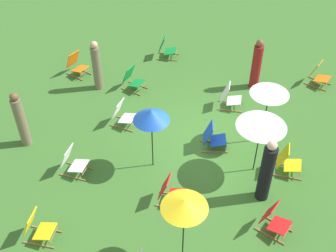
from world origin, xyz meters
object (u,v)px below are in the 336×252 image
(umbrella_2, at_px, (184,204))
(person_2, at_px, (21,120))
(deckchair_13, at_px, (77,65))
(person_0, at_px, (256,65))
(deckchair_2, at_px, (133,79))
(deckchair_6, at_px, (274,220))
(deckchair_5, at_px, (318,75))
(deckchair_10, at_px, (38,227))
(deckchair_4, at_px, (213,137))
(umbrella_1, at_px, (151,115))
(deckchair_8, at_px, (170,192))
(deckchair_9, at_px, (287,162))
(deckchair_7, at_px, (123,114))
(deckchair_14, at_px, (229,97))
(person_3, at_px, (97,66))
(person_1, at_px, (266,172))
(umbrella_0, at_px, (270,90))
(deckchair_3, at_px, (73,162))
(deckchair_0, at_px, (166,48))

(umbrella_2, relative_size, person_2, 1.08)
(deckchair_13, relative_size, person_0, 0.49)
(deckchair_2, bearing_deg, deckchair_6, -117.10)
(deckchair_5, distance_m, deckchair_10, 10.04)
(deckchair_4, height_order, umbrella_1, umbrella_1)
(deckchair_8, relative_size, deckchair_9, 1.00)
(deckchair_7, relative_size, deckchair_13, 0.97)
(deckchair_7, distance_m, umbrella_2, 5.01)
(deckchair_2, height_order, deckchair_8, same)
(deckchair_14, bearing_deg, person_2, 116.00)
(umbrella_1, relative_size, person_3, 1.09)
(person_2, distance_m, person_3, 3.22)
(deckchair_7, distance_m, person_1, 4.68)
(deckchair_6, relative_size, umbrella_0, 0.45)
(person_2, bearing_deg, deckchair_3, -88.78)
(deckchair_3, relative_size, deckchair_4, 0.96)
(deckchair_3, height_order, deckchair_13, same)
(deckchair_4, distance_m, person_0, 3.39)
(umbrella_0, bearing_deg, deckchair_10, 139.46)
(deckchair_13, bearing_deg, umbrella_1, -112.89)
(deckchair_14, bearing_deg, deckchair_0, 44.21)
(deckchair_7, bearing_deg, umbrella_1, -128.84)
(deckchair_3, xyz_separation_m, umbrella_1, (0.92, -1.90, 1.38))
(deckchair_10, xyz_separation_m, deckchair_13, (6.27, 2.37, 0.00))
(person_2, bearing_deg, person_1, -69.86)
(deckchair_2, relative_size, deckchair_14, 1.01)
(person_3, bearing_deg, deckchair_4, 86.39)
(deckchair_3, distance_m, umbrella_2, 4.07)
(deckchair_7, height_order, umbrella_2, umbrella_2)
(umbrella_0, height_order, person_2, umbrella_0)
(deckchair_9, bearing_deg, deckchair_6, 173.70)
(umbrella_2, bearing_deg, deckchair_5, -16.54)
(deckchair_7, distance_m, deckchair_13, 3.23)
(deckchair_9, xyz_separation_m, umbrella_0, (1.04, 0.83, 1.43))
(person_0, height_order, person_3, person_0)
(deckchair_5, xyz_separation_m, umbrella_0, (-3.39, 1.30, 1.43))
(person_3, bearing_deg, deckchair_7, 62.41)
(person_1, bearing_deg, deckchair_2, 110.80)
(deckchair_7, relative_size, deckchair_14, 1.00)
(deckchair_10, distance_m, person_3, 5.94)
(deckchair_4, distance_m, person_3, 4.60)
(deckchair_6, distance_m, deckchair_10, 5.40)
(person_0, bearing_deg, person_2, 171.90)
(person_0, bearing_deg, umbrella_0, -123.85)
(deckchair_4, distance_m, deckchair_8, 2.30)
(deckchair_10, bearing_deg, deckchair_9, -59.53)
(deckchair_3, distance_m, person_1, 4.97)
(umbrella_2, distance_m, person_2, 5.78)
(deckchair_0, relative_size, deckchair_8, 1.00)
(deckchair_0, bearing_deg, deckchair_5, -100.48)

